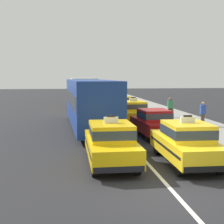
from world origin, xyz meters
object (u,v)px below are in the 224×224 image
Objects in this scene: box_truck_left_third at (83,93)px; taxi_right_sixth at (106,96)px; taxi_right_nearest at (186,142)px; sedan_right_fifth at (113,100)px; pedestrian_by_storefront at (170,109)px; taxi_right_fourth at (120,104)px; sedan_right_second at (154,122)px; bus_left_second at (90,101)px; taxi_left_nearest at (111,142)px; pedestrian_trailing at (170,107)px; taxi_right_third at (133,112)px; pedestrian_near_crosswalk at (203,114)px.

taxi_right_sixth is (3.42, 8.90, -0.90)m from box_truck_left_third.
taxi_right_nearest is at bearing -81.06° from box_truck_left_third.
sedan_right_fifth is 5.98m from taxi_right_sixth.
pedestrian_by_storefront is at bearing 75.15° from taxi_right_nearest.
taxi_right_fourth is at bearing 117.19° from pedestrian_by_storefront.
bus_left_second is at bearing 135.10° from sedan_right_second.
box_truck_left_third is 20.70m from taxi_right_nearest.
pedestrian_by_storefront is at bearing 19.90° from bus_left_second.
bus_left_second is 6.72m from pedestrian_by_storefront.
taxi_right_fourth is 1.06× the size of sedan_right_fifth.
taxi_right_sixth is 18.10m from pedestrian_by_storefront.
taxi_right_nearest is 1.05× the size of sedan_right_second.
sedan_right_fifth is 2.62× the size of pedestrian_by_storefront.
bus_left_second reaches higher than sedan_right_second.
box_truck_left_third is 15.14m from sedan_right_second.
taxi_right_nearest is at bearing -90.67° from sedan_right_fifth.
bus_left_second is 20.47m from taxi_right_sixth.
sedan_right_second is at bearing 59.22° from taxi_left_nearest.
pedestrian_trailing is at bearing 29.56° from bus_left_second.
sedan_right_fifth is at bearing 88.94° from taxi_right_third.
bus_left_second is 8.76m from taxi_right_fourth.
taxi_right_nearest is 17.23m from taxi_right_fourth.
bus_left_second is 6.79× the size of pedestrian_by_storefront.
taxi_right_nearest is 2.82× the size of pedestrian_near_crosswalk.
sedan_right_second is 2.63× the size of pedestrian_by_storefront.
box_truck_left_third is 4.66m from taxi_right_fourth.
box_truck_left_third is at bearing 121.90° from pedestrian_near_crosswalk.
taxi_right_fourth is at bearing 129.35° from pedestrian_trailing.
box_truck_left_third is at bearing -111.02° from taxi_right_sixth.
pedestrian_by_storefront is (6.27, 2.27, -0.83)m from bus_left_second.
taxi_right_sixth is at bearing 89.50° from taxi_right_third.
taxi_right_fourth reaches higher than pedestrian_by_storefront.
box_truck_left_third reaches higher than taxi_right_sixth.
box_truck_left_third is 4.37× the size of pedestrian_trailing.
pedestrian_near_crosswalk is at bearing -58.10° from box_truck_left_third.
taxi_right_sixth is at bearing 101.07° from pedestrian_near_crosswalk.
taxi_left_nearest is 2.84× the size of pedestrian_trailing.
taxi_right_fourth is at bearing 89.86° from taxi_right_third.
bus_left_second is at bearing -152.09° from taxi_right_third.
bus_left_second is 7.82m from pedestrian_trailing.
sedan_right_fifth is 2.68× the size of pedestrian_near_crosswalk.
pedestrian_near_crosswalk is at bearing -74.93° from sedan_right_fifth.
pedestrian_near_crosswalk is at bearing -64.44° from taxi_right_fourth.
box_truck_left_third reaches higher than taxi_right_fourth.
taxi_right_sixth reaches higher than sedan_right_second.
taxi_right_nearest is 23.34m from sedan_right_fifth.
taxi_right_nearest reaches higher than sedan_right_second.
sedan_right_fifth is at bearing 76.08° from bus_left_second.
pedestrian_near_crosswalk is 0.98× the size of pedestrian_by_storefront.
taxi_right_nearest reaches higher than pedestrian_near_crosswalk.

